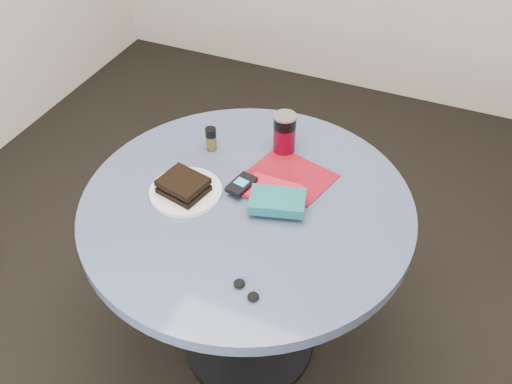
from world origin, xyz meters
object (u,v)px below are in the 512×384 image
at_px(plate, 186,192).
at_px(red_book, 273,191).
at_px(mp3_player, 241,184).
at_px(pepper_grinder, 211,139).
at_px(magazine, 292,175).
at_px(novel, 277,201).
at_px(soda_can, 284,133).
at_px(table, 247,240).
at_px(sandwich, 183,186).
at_px(headphones, 246,290).

distance_m(plate, red_book, 0.26).
relative_size(plate, mp3_player, 2.08).
distance_m(pepper_grinder, red_book, 0.30).
distance_m(pepper_grinder, mp3_player, 0.23).
relative_size(magazine, novel, 1.52).
bearing_deg(soda_can, mp3_player, -100.94).
xyz_separation_m(magazine, novel, (0.02, -0.16, 0.03)).
bearing_deg(table, pepper_grinder, 138.02).
bearing_deg(sandwich, mp3_player, 29.47).
bearing_deg(sandwich, pepper_grinder, 96.04).
xyz_separation_m(red_book, novel, (0.04, -0.06, 0.02)).
bearing_deg(table, novel, 2.62).
bearing_deg(magazine, mp3_player, -117.01).
distance_m(sandwich, pepper_grinder, 0.24).
bearing_deg(pepper_grinder, table, -41.98).
bearing_deg(headphones, plate, 139.71).
bearing_deg(red_book, sandwich, -155.99).
height_order(pepper_grinder, headphones, pepper_grinder).
xyz_separation_m(red_book, headphones, (0.08, -0.37, -0.00)).
bearing_deg(magazine, sandwich, -126.16).
distance_m(table, plate, 0.25).
xyz_separation_m(pepper_grinder, headphones, (0.35, -0.50, -0.03)).
xyz_separation_m(table, sandwich, (-0.19, -0.05, 0.20)).
bearing_deg(magazine, soda_can, 137.29).
distance_m(table, red_book, 0.19).
height_order(soda_can, mp3_player, soda_can).
height_order(pepper_grinder, novel, pepper_grinder).
xyz_separation_m(soda_can, magazine, (0.07, -0.11, -0.07)).
bearing_deg(sandwich, headphones, -39.36).
xyz_separation_m(magazine, headphones, (0.05, -0.48, 0.01)).
distance_m(table, mp3_player, 0.20).
distance_m(magazine, novel, 0.17).
height_order(pepper_grinder, magazine, pepper_grinder).
relative_size(magazine, headphones, 2.71).
relative_size(soda_can, red_book, 0.86).
bearing_deg(magazine, red_book, -86.52).
xyz_separation_m(soda_can, mp3_player, (-0.05, -0.24, -0.04)).
relative_size(sandwich, red_book, 0.94).
xyz_separation_m(soda_can, red_book, (0.05, -0.21, -0.06)).
bearing_deg(red_book, soda_can, 102.57).
bearing_deg(novel, plate, 173.19).
height_order(plate, novel, novel).
distance_m(soda_can, novel, 0.29).
relative_size(pepper_grinder, mp3_player, 0.78).
height_order(sandwich, headphones, sandwich).
relative_size(table, soda_can, 7.21).
xyz_separation_m(pepper_grinder, novel, (0.31, -0.19, -0.01)).
xyz_separation_m(table, magazine, (0.08, 0.17, 0.17)).
distance_m(red_book, novel, 0.07).
bearing_deg(mp3_player, magazine, 47.66).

